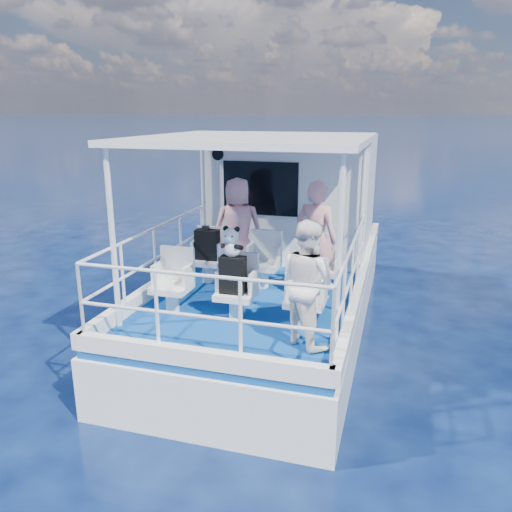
{
  "coord_description": "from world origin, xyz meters",
  "views": [
    {
      "loc": [
        1.92,
        -6.78,
        3.48
      ],
      "look_at": [
        0.06,
        -0.4,
        1.56
      ],
      "focal_mm": 35.0,
      "sensor_mm": 36.0,
      "label": 1
    }
  ],
  "objects_px": {
    "passenger_stbd_aft": "(307,283)",
    "backpack_center": "(233,275)",
    "passenger_port_fwd": "(238,228)",
    "panda": "(232,242)"
  },
  "relations": [
    {
      "from": "backpack_center",
      "to": "panda",
      "type": "height_order",
      "value": "panda"
    },
    {
      "from": "passenger_stbd_aft",
      "to": "backpack_center",
      "type": "distance_m",
      "value": 1.09
    },
    {
      "from": "passenger_port_fwd",
      "to": "backpack_center",
      "type": "bearing_deg",
      "value": 84.68
    },
    {
      "from": "passenger_port_fwd",
      "to": "backpack_center",
      "type": "distance_m",
      "value": 1.8
    },
    {
      "from": "passenger_port_fwd",
      "to": "panda",
      "type": "relative_size",
      "value": 4.25
    },
    {
      "from": "panda",
      "to": "backpack_center",
      "type": "bearing_deg",
      "value": -42.05
    },
    {
      "from": "passenger_stbd_aft",
      "to": "panda",
      "type": "relative_size",
      "value": 3.84
    },
    {
      "from": "backpack_center",
      "to": "panda",
      "type": "relative_size",
      "value": 1.25
    },
    {
      "from": "passenger_port_fwd",
      "to": "passenger_stbd_aft",
      "type": "bearing_deg",
      "value": 104.58
    },
    {
      "from": "passenger_port_fwd",
      "to": "backpack_center",
      "type": "height_order",
      "value": "passenger_port_fwd"
    }
  ]
}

